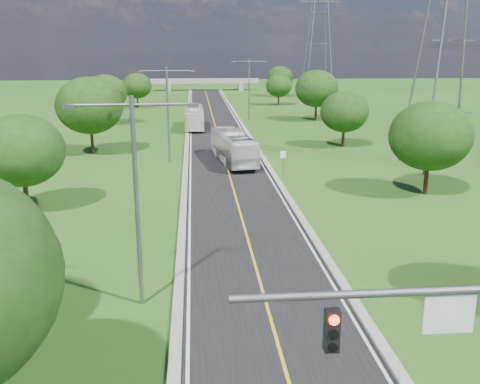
{
  "coord_description": "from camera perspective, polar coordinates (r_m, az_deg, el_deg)",
  "views": [
    {
      "loc": [
        -3.29,
        -11.91,
        12.1
      ],
      "look_at": [
        -0.43,
        21.13,
        3.0
      ],
      "focal_mm": 40.0,
      "sensor_mm": 36.0,
      "label": 1
    }
  ],
  "objects": [
    {
      "name": "tree_rb",
      "position": [
        46.68,
        19.63,
        5.65
      ],
      "size": [
        6.72,
        6.72,
        7.82
      ],
      "color": "black",
      "rests_on": "ground"
    },
    {
      "name": "tree_lc",
      "position": [
        63.34,
        -15.76,
        8.87
      ],
      "size": [
        7.56,
        7.56,
        8.79
      ],
      "color": "black",
      "rests_on": "ground"
    },
    {
      "name": "power_tower_near",
      "position": [
        57.77,
        21.94,
        16.19
      ],
      "size": [
        9.0,
        6.4,
        28.0
      ],
      "color": "slate",
      "rests_on": "ground"
    },
    {
      "name": "ground",
      "position": [
        72.99,
        -2.3,
        5.79
      ],
      "size": [
        260.0,
        260.0,
        0.0
      ],
      "primitive_type": "plane",
      "color": "#215217",
      "rests_on": "ground"
    },
    {
      "name": "curb_right",
      "position": [
        79.18,
        0.59,
        6.64
      ],
      "size": [
        0.5,
        150.0,
        0.22
      ],
      "primitive_type": "cube",
      "color": "gray",
      "rests_on": "ground"
    },
    {
      "name": "tree_re",
      "position": [
        113.6,
        4.16,
        11.23
      ],
      "size": [
        5.46,
        5.46,
        6.35
      ],
      "color": "black",
      "rests_on": "ground"
    },
    {
      "name": "road",
      "position": [
        78.9,
        -2.51,
        6.53
      ],
      "size": [
        8.0,
        150.0,
        0.06
      ],
      "primitive_type": "cube",
      "color": "black",
      "rests_on": "ground"
    },
    {
      "name": "streetlight_near_left",
      "position": [
        24.83,
        -11.05,
        0.71
      ],
      "size": [
        5.9,
        0.25,
        10.0
      ],
      "color": "slate",
      "rests_on": "ground"
    },
    {
      "name": "streetlight_far_right",
      "position": [
        90.59,
        0.98,
        11.45
      ],
      "size": [
        5.9,
        0.25,
        10.0
      ],
      "color": "slate",
      "rests_on": "ground"
    },
    {
      "name": "tree_rc",
      "position": [
        66.92,
        11.08,
        8.4
      ],
      "size": [
        5.88,
        5.88,
        6.84
      ],
      "color": "black",
      "rests_on": "ground"
    },
    {
      "name": "speed_limit_sign",
      "position": [
        51.69,
        4.63,
        3.58
      ],
      "size": [
        0.55,
        0.09,
        2.4
      ],
      "color": "slate",
      "rests_on": "ground"
    },
    {
      "name": "tree_lb",
      "position": [
        42.54,
        -22.3,
        4.1
      ],
      "size": [
        6.3,
        6.3,
        7.33
      ],
      "color": "black",
      "rests_on": "ground"
    },
    {
      "name": "curb_left",
      "position": [
        78.83,
        -5.62,
        6.52
      ],
      "size": [
        0.5,
        150.0,
        0.22
      ],
      "primitive_type": "cube",
      "color": "gray",
      "rests_on": "ground"
    },
    {
      "name": "tree_ld",
      "position": [
        87.29,
        -14.19,
        10.19
      ],
      "size": [
        6.72,
        6.72,
        7.82
      ],
      "color": "black",
      "rests_on": "ground"
    },
    {
      "name": "streetlight_mid_left",
      "position": [
        57.3,
        -7.72,
        9.04
      ],
      "size": [
        5.9,
        0.25,
        10.0
      ],
      "color": "slate",
      "rests_on": "ground"
    },
    {
      "name": "tree_rd",
      "position": [
        90.48,
        8.18,
        10.86
      ],
      "size": [
        7.14,
        7.14,
        8.3
      ],
      "color": "black",
      "rests_on": "ground"
    },
    {
      "name": "tree_rf",
      "position": [
        133.82,
        4.32,
        12.11
      ],
      "size": [
        6.3,
        6.3,
        7.33
      ],
      "color": "black",
      "rests_on": "ground"
    },
    {
      "name": "bus_inbound",
      "position": [
        81.42,
        -4.88,
        7.93
      ],
      "size": [
        2.75,
        11.55,
        3.21
      ],
      "primitive_type": "imported",
      "rotation": [
        0.0,
        0.0,
        -0.0
      ],
      "color": "white",
      "rests_on": "road"
    },
    {
      "name": "bus_outbound",
      "position": [
        56.92,
        -0.74,
        4.83
      ],
      "size": [
        4.44,
        12.14,
        3.3
      ],
      "primitive_type": "imported",
      "rotation": [
        0.0,
        0.0,
        3.28
      ],
      "color": "silver",
      "rests_on": "road"
    },
    {
      "name": "power_tower_far",
      "position": [
        130.26,
        8.38,
        16.03
      ],
      "size": [
        9.0,
        6.4,
        28.0
      ],
      "color": "slate",
      "rests_on": "ground"
    },
    {
      "name": "overpass",
      "position": [
        152.25,
        -3.77,
        11.67
      ],
      "size": [
        30.0,
        3.0,
        3.2
      ],
      "color": "gray",
      "rests_on": "ground"
    },
    {
      "name": "tree_le",
      "position": [
        110.75,
        -10.94,
        11.05
      ],
      "size": [
        5.88,
        5.88,
        6.84
      ],
      "color": "black",
      "rests_on": "ground"
    }
  ]
}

